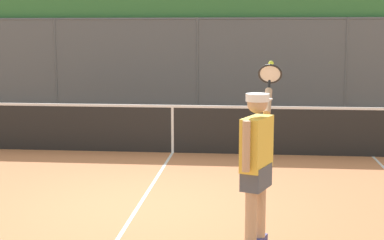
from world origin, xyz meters
name	(u,v)px	position (x,y,z in m)	size (l,w,h in m)	color
ground_plane	(137,209)	(0.00, 0.00, 0.00)	(60.00, 60.00, 0.00)	#C67A4C
fence_backdrop	(199,56)	(0.00, -9.91, 1.67)	(20.01, 1.37, 3.37)	#565B60
tennis_net	(173,128)	(0.00, -3.71, 0.49)	(10.13, 0.09, 1.07)	#2D2D2D
tennis_player	(257,157)	(-1.59, 1.28, 1.03)	(0.51, 1.42, 2.03)	navy
tennis_ball_near_baseline	(249,168)	(-1.52, -2.39, 0.03)	(0.07, 0.07, 0.07)	#C1D138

